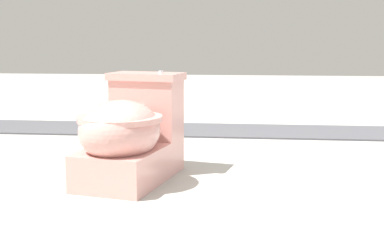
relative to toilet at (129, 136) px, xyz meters
name	(u,v)px	position (x,y,z in m)	size (l,w,h in m)	color
ground_plane	(158,174)	(-0.13, 0.11, -0.22)	(14.00, 14.00, 0.00)	#A8A59E
gravel_strip	(254,131)	(-1.40, 0.61, -0.21)	(0.56, 8.00, 0.01)	#4C4C51
toilet	(129,136)	(0.00, 0.00, 0.00)	(0.70, 0.50, 0.52)	#E09E93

